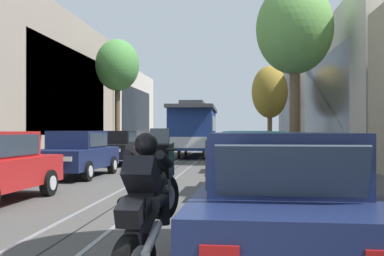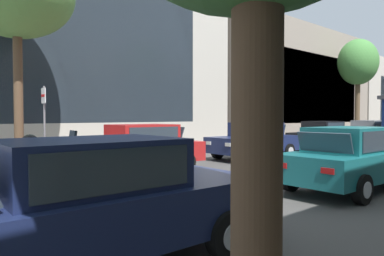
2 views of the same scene
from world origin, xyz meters
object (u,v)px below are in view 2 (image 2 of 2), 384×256
(parked_car_red_second_left, at_px, (140,148))
(motorcycle_with_rider, at_px, (36,183))
(parked_car_black_fourth_left, at_px, (322,135))
(parked_car_teal_second_right, at_px, (351,158))
(parked_car_navy_near_right, at_px, (98,201))
(fire_hydrant, at_px, (250,251))
(street_sign_post, at_px, (44,120))
(parked_car_navy_mid_left, at_px, (254,140))
(parked_car_grey_fifth_left, at_px, (368,132))
(street_tree_kerb_left_second, at_px, (358,63))

(parked_car_red_second_left, height_order, motorcycle_with_rider, motorcycle_with_rider)
(parked_car_black_fourth_left, height_order, parked_car_teal_second_right, same)
(parked_car_navy_near_right, xyz_separation_m, parked_car_teal_second_right, (-0.06, 6.91, 0.00))
(parked_car_teal_second_right, bearing_deg, parked_car_navy_near_right, -89.47)
(parked_car_teal_second_right, bearing_deg, fire_hydrant, -74.07)
(parked_car_teal_second_right, xyz_separation_m, street_sign_post, (-7.39, -4.98, 0.93))
(fire_hydrant, distance_m, street_sign_post, 9.25)
(parked_car_red_second_left, xyz_separation_m, parked_car_navy_mid_left, (0.01, 5.94, 0.00))
(parked_car_navy_near_right, bearing_deg, fire_hydrant, 28.90)
(parked_car_grey_fifth_left, xyz_separation_m, fire_hydrant, (7.84, -21.56, -0.38))
(parked_car_red_second_left, bearing_deg, parked_car_teal_second_right, 22.17)
(parked_car_navy_mid_left, distance_m, parked_car_grey_fifth_left, 12.03)
(parked_car_navy_mid_left, height_order, parked_car_grey_fifth_left, same)
(street_tree_kerb_left_second, bearing_deg, parked_car_navy_mid_left, -80.62)
(parked_car_navy_mid_left, relative_size, parked_car_teal_second_right, 1.00)
(parked_car_grey_fifth_left, relative_size, street_tree_kerb_left_second, 0.56)
(motorcycle_with_rider, distance_m, fire_hydrant, 3.36)
(parked_car_black_fourth_left, bearing_deg, street_sign_post, -95.17)
(parked_car_black_fourth_left, distance_m, parked_car_navy_near_right, 17.57)
(parked_car_red_second_left, relative_size, fire_hydrant, 5.26)
(parked_car_black_fourth_left, bearing_deg, parked_car_navy_near_right, -69.56)
(parked_car_teal_second_right, bearing_deg, street_tree_kerb_left_second, 113.78)
(parked_car_black_fourth_left, bearing_deg, motorcycle_with_rider, -74.42)
(parked_car_grey_fifth_left, xyz_separation_m, parked_car_teal_second_right, (6.12, -15.56, 0.00))
(parked_car_navy_mid_left, relative_size, parked_car_grey_fifth_left, 1.01)
(motorcycle_with_rider, bearing_deg, parked_car_navy_near_right, 10.12)
(parked_car_navy_mid_left, height_order, parked_car_teal_second_right, same)
(parked_car_black_fourth_left, relative_size, motorcycle_with_rider, 2.30)
(fire_hydrant, bearing_deg, parked_car_red_second_left, 154.87)
(motorcycle_with_rider, xyz_separation_m, fire_hydrant, (3.12, 1.17, -0.43))
(parked_car_red_second_left, xyz_separation_m, street_tree_kerb_left_second, (-2.61, 21.80, 5.20))
(parked_car_red_second_left, height_order, parked_car_teal_second_right, same)
(parked_car_navy_near_right, xyz_separation_m, street_sign_post, (-7.45, 1.93, 0.93))
(street_tree_kerb_left_second, height_order, motorcycle_with_rider, street_tree_kerb_left_second)
(parked_car_grey_fifth_left, xyz_separation_m, motorcycle_with_rider, (4.72, -22.73, 0.06))
(parked_car_red_second_left, height_order, parked_car_navy_mid_left, same)
(parked_car_navy_near_right, bearing_deg, parked_car_teal_second_right, 90.53)
(parked_car_grey_fifth_left, bearing_deg, parked_car_navy_mid_left, -89.03)
(motorcycle_with_rider, relative_size, street_sign_post, 0.68)
(parked_car_black_fourth_left, xyz_separation_m, street_tree_kerb_left_second, (-2.47, 9.83, 5.20))
(parked_car_navy_mid_left, bearing_deg, parked_car_teal_second_right, -30.78)
(parked_car_navy_mid_left, height_order, fire_hydrant, parked_car_navy_mid_left)
(parked_car_red_second_left, bearing_deg, street_tree_kerb_left_second, 96.83)
(fire_hydrant, bearing_deg, parked_car_navy_near_right, -151.10)
(motorcycle_with_rider, bearing_deg, parked_car_navy_mid_left, 112.87)
(motorcycle_with_rider, height_order, street_sign_post, street_sign_post)
(parked_car_navy_mid_left, height_order, parked_car_black_fourth_left, same)
(parked_car_black_fourth_left, height_order, parked_car_navy_near_right, same)
(parked_car_navy_mid_left, distance_m, parked_car_navy_near_right, 12.03)
(parked_car_navy_near_right, distance_m, street_tree_kerb_left_second, 28.15)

